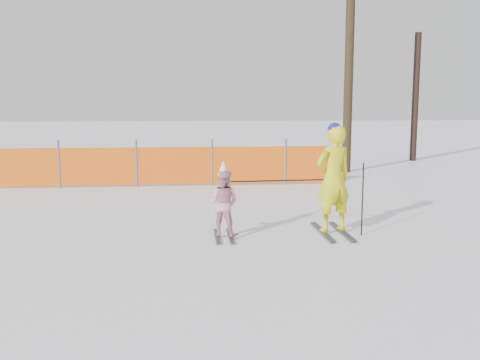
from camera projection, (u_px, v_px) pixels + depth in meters
name	position (u px, v px, depth m)	size (l,w,h in m)	color
ground	(243.00, 250.00, 8.08)	(120.00, 120.00, 0.00)	white
adult	(333.00, 179.00, 9.01)	(0.76, 1.39, 1.89)	black
child	(223.00, 202.00, 8.79)	(0.66, 1.01, 1.28)	black
ski_poles	(315.00, 189.00, 8.89)	(2.21, 0.22, 1.23)	black
safety_fence	(41.00, 167.00, 13.91)	(15.18, 0.06, 1.25)	#595960
tree_trunks	(375.00, 76.00, 18.08)	(3.85, 3.38, 6.96)	#322516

